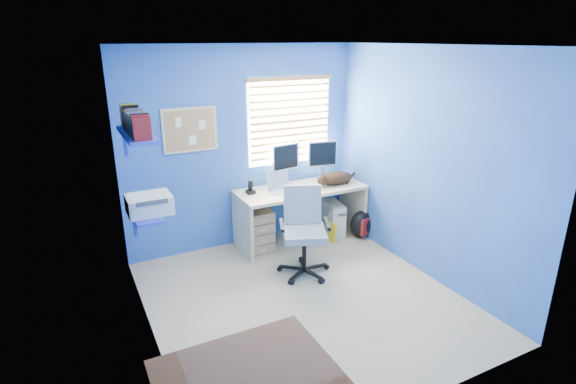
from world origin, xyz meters
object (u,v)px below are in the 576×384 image
tower_pc (333,218)px  cat (336,178)px  office_chair (304,242)px  desk (301,215)px  laptop (283,183)px

tower_pc → cat: bearing=-93.6°
office_chair → desk: bearing=63.8°
desk → office_chair: size_ratio=1.69×
laptop → cat: (0.75, -0.07, -0.03)m
cat → tower_pc: (0.02, 0.07, -0.60)m
tower_pc → office_chair: 1.16m
desk → tower_pc: size_ratio=3.71×
laptop → office_chair: bearing=-107.9°
desk → laptop: 0.54m
cat → office_chair: office_chair is taller
tower_pc → office_chair: bearing=-129.9°
cat → tower_pc: size_ratio=1.03×
laptop → cat: laptop is taller
laptop → desk: bearing=-9.5°
cat → office_chair: 1.18m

